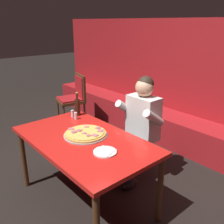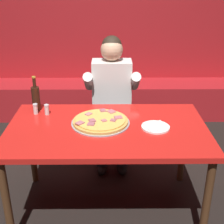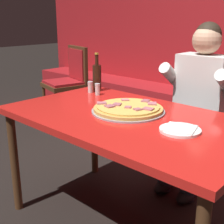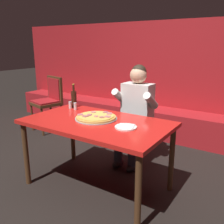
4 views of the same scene
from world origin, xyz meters
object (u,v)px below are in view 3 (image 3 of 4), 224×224
Objects in this scene: main_dining_table at (128,128)px; plate_white_paper at (180,130)px; pizza at (128,109)px; dining_chair_far_left at (69,78)px; shaker_red_pepper_flakes at (98,90)px; shaker_black_pepper at (90,88)px; beer_bottle at (97,77)px; diner_seated_blue_shirt at (196,101)px.

main_dining_table is 7.12× the size of plate_white_paper.
dining_chair_far_left reaches higher than pizza.
dining_chair_far_left reaches higher than main_dining_table.
pizza reaches higher than plate_white_paper.
dining_chair_far_left is at bearing 148.32° from shaker_red_pepper_flakes.
dining_chair_far_left is at bearing 150.01° from main_dining_table.
shaker_red_pepper_flakes is 0.09× the size of dining_chair_far_left.
shaker_black_pepper is 1.00× the size of shaker_red_pepper_flakes.
beer_bottle is at bearing 137.01° from shaker_red_pepper_flakes.
main_dining_table is at bearing -93.23° from diner_seated_blue_shirt.
pizza is (-0.05, 0.06, 0.09)m from main_dining_table.
plate_white_paper is at bearing -10.95° from pizza.
dining_chair_far_left is at bearing 153.80° from plate_white_paper.
beer_bottle is (-0.54, 0.26, 0.09)m from pizza.
shaker_red_pepper_flakes reaches higher than plate_white_paper.
main_dining_table is 0.37m from plate_white_paper.
main_dining_table is 0.64m from shaker_black_pepper.
pizza is at bearing -26.01° from beer_bottle.
beer_bottle reaches higher than shaker_red_pepper_flakes.
plate_white_paper is 0.88m from shaker_red_pepper_flakes.
dining_chair_far_left is (-2.20, 1.08, -0.18)m from plate_white_paper.
plate_white_paper is at bearing -3.26° from main_dining_table.
pizza is at bearing 169.05° from plate_white_paper.
shaker_red_pepper_flakes is (-0.44, 0.17, 0.02)m from pizza.
shaker_black_pepper is 1.52m from dining_chair_far_left.
main_dining_table is 0.55m from shaker_red_pepper_flakes.
pizza is at bearing -18.95° from shaker_black_pepper.
beer_bottle is 3.40× the size of shaker_red_pepper_flakes.
plate_white_paper is 2.46m from dining_chair_far_left.
beer_bottle is at bearing 153.99° from pizza.
pizza is 2.06m from dining_chair_far_left.
beer_bottle is at bearing 95.48° from shaker_black_pepper.
shaker_black_pepper is at bearing -84.52° from beer_bottle.
plate_white_paper is at bearing -16.28° from shaker_red_pepper_flakes.
shaker_black_pepper reaches higher than pizza.
main_dining_table is at bearing -29.99° from dining_chair_far_left.
diner_seated_blue_shirt reaches higher than main_dining_table.
diner_seated_blue_shirt reaches higher than pizza.
pizza is 0.46× the size of dining_chair_far_left.
plate_white_paper is 0.72× the size of beer_bottle.
plate_white_paper is 0.83m from diner_seated_blue_shirt.
diner_seated_blue_shirt is at bearing 82.34° from pizza.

